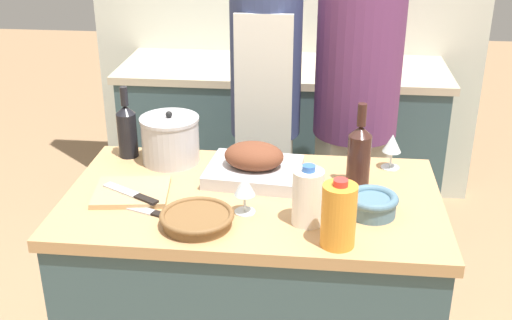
# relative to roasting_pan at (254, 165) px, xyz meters

# --- Properties ---
(kitchen_island) EXTENTS (1.23, 0.70, 0.89)m
(kitchen_island) POSITION_rel_roasting_pan_xyz_m (0.01, -0.13, -0.49)
(kitchen_island) COLOR #3D565B
(kitchen_island) RESTS_ON ground_plane
(back_counter) EXTENTS (1.76, 0.60, 0.90)m
(back_counter) POSITION_rel_roasting_pan_xyz_m (0.01, 1.37, -0.49)
(back_counter) COLOR #3D565B
(back_counter) RESTS_ON ground_plane
(roasting_pan) EXTENTS (0.34, 0.29, 0.13)m
(roasting_pan) POSITION_rel_roasting_pan_xyz_m (0.00, 0.00, 0.00)
(roasting_pan) COLOR #BCBCC1
(roasting_pan) RESTS_ON kitchen_island
(wicker_basket) EXTENTS (0.22, 0.22, 0.04)m
(wicker_basket) POSITION_rel_roasting_pan_xyz_m (-0.13, -0.34, -0.03)
(wicker_basket) COLOR brown
(wicker_basket) RESTS_ON kitchen_island
(cutting_board) EXTENTS (0.27, 0.24, 0.02)m
(cutting_board) POSITION_rel_roasting_pan_xyz_m (-0.39, -0.17, -0.04)
(cutting_board) COLOR tan
(cutting_board) RESTS_ON kitchen_island
(stock_pot) EXTENTS (0.21, 0.21, 0.19)m
(stock_pot) POSITION_rel_roasting_pan_xyz_m (-0.32, 0.11, 0.04)
(stock_pot) COLOR #B7B7BC
(stock_pot) RESTS_ON kitchen_island
(mixing_bowl) EXTENTS (0.16, 0.16, 0.07)m
(mixing_bowl) POSITION_rel_roasting_pan_xyz_m (0.39, -0.22, -0.01)
(mixing_bowl) COLOR slate
(mixing_bowl) RESTS_ON kitchen_island
(juice_jug) EXTENTS (0.10, 0.10, 0.21)m
(juice_jug) POSITION_rel_roasting_pan_xyz_m (0.28, -0.41, 0.05)
(juice_jug) COLOR orange
(juice_jug) RESTS_ON kitchen_island
(milk_jug) EXTENTS (0.09, 0.09, 0.19)m
(milk_jug) POSITION_rel_roasting_pan_xyz_m (0.19, -0.29, 0.04)
(milk_jug) COLOR white
(milk_jug) RESTS_ON kitchen_island
(wine_bottle_green) EXTENTS (0.08, 0.08, 0.29)m
(wine_bottle_green) POSITION_rel_roasting_pan_xyz_m (0.35, -0.02, 0.07)
(wine_bottle_green) COLOR #381E19
(wine_bottle_green) RESTS_ON kitchen_island
(wine_bottle_dark) EXTENTS (0.07, 0.07, 0.27)m
(wine_bottle_dark) POSITION_rel_roasting_pan_xyz_m (-0.48, 0.14, 0.06)
(wine_bottle_dark) COLOR black
(wine_bottle_dark) RESTS_ON kitchen_island
(wine_glass_left) EXTENTS (0.07, 0.07, 0.13)m
(wine_glass_left) POSITION_rel_roasting_pan_xyz_m (0.48, 0.13, 0.04)
(wine_glass_left) COLOR silver
(wine_glass_left) RESTS_ON kitchen_island
(wine_glass_right) EXTENTS (0.07, 0.07, 0.13)m
(wine_glass_right) POSITION_rel_roasting_pan_xyz_m (-0.00, -0.25, 0.04)
(wine_glass_right) COLOR silver
(wine_glass_right) RESTS_ON kitchen_island
(knife_chef) EXTENTS (0.28, 0.13, 0.01)m
(knife_chef) POSITION_rel_roasting_pan_xyz_m (-0.31, -0.28, -0.05)
(knife_chef) COLOR #B7B7BC
(knife_chef) RESTS_ON kitchen_island
(knife_paring) EXTENTS (0.21, 0.14, 0.01)m
(knife_paring) POSITION_rel_roasting_pan_xyz_m (-0.37, -0.20, -0.03)
(knife_paring) COLOR #B7B7BC
(knife_paring) RESTS_ON cutting_board
(stand_mixer) EXTENTS (0.18, 0.14, 0.32)m
(stand_mixer) POSITION_rel_roasting_pan_xyz_m (0.41, 1.48, 0.10)
(stand_mixer) COLOR #B22323
(stand_mixer) RESTS_ON back_counter
(condiment_bottle_tall) EXTENTS (0.07, 0.07, 0.18)m
(condiment_bottle_tall) POSITION_rel_roasting_pan_xyz_m (0.38, 1.21, 0.04)
(condiment_bottle_tall) COLOR maroon
(condiment_bottle_tall) RESTS_ON back_counter
(condiment_bottle_short) EXTENTS (0.07, 0.07, 0.15)m
(condiment_bottle_short) POSITION_rel_roasting_pan_xyz_m (-0.07, 1.41, 0.03)
(condiment_bottle_short) COLOR #332D28
(condiment_bottle_short) RESTS_ON back_counter
(person_cook_aproned) EXTENTS (0.31, 0.31, 1.64)m
(person_cook_aproned) POSITION_rel_roasting_pan_xyz_m (-0.02, 0.69, -0.03)
(person_cook_aproned) COLOR beige
(person_cook_aproned) RESTS_ON ground_plane
(person_cook_guest) EXTENTS (0.37, 0.37, 1.67)m
(person_cook_guest) POSITION_rel_roasting_pan_xyz_m (0.37, 0.69, -0.02)
(person_cook_guest) COLOR beige
(person_cook_guest) RESTS_ON ground_plane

